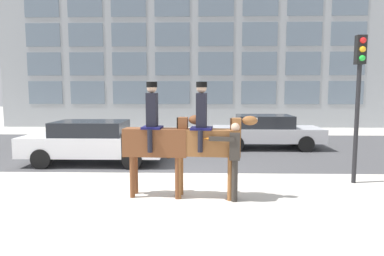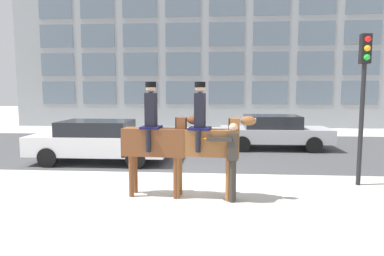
{
  "view_description": "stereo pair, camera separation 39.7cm",
  "coord_description": "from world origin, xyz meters",
  "px_view_note": "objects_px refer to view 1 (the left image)",
  "views": [
    {
      "loc": [
        0.45,
        -9.29,
        2.42
      ],
      "look_at": [
        0.23,
        -1.03,
        1.5
      ],
      "focal_mm": 32.0,
      "sensor_mm": 36.0,
      "label": 1
    },
    {
      "loc": [
        0.85,
        -9.27,
        2.42
      ],
      "look_at": [
        0.23,
        -1.03,
        1.5
      ],
      "focal_mm": 32.0,
      "sensor_mm": 36.0,
      "label": 2
    }
  ],
  "objects_px": {
    "pedestrian_bystander": "(234,155)",
    "street_car_near_lane": "(94,141)",
    "mounted_horse_lead": "(157,139)",
    "mounted_horse_companion": "(206,139)",
    "traffic_light": "(359,85)",
    "street_car_far_lane": "(266,131)"
  },
  "relations": [
    {
      "from": "traffic_light",
      "to": "mounted_horse_companion",
      "type": "bearing_deg",
      "value": -161.24
    },
    {
      "from": "street_car_near_lane",
      "to": "mounted_horse_companion",
      "type": "bearing_deg",
      "value": -44.05
    },
    {
      "from": "mounted_horse_lead",
      "to": "traffic_light",
      "type": "distance_m",
      "value": 5.29
    },
    {
      "from": "mounted_horse_companion",
      "to": "street_car_near_lane",
      "type": "relative_size",
      "value": 0.57
    },
    {
      "from": "mounted_horse_companion",
      "to": "traffic_light",
      "type": "xyz_separation_m",
      "value": [
        3.88,
        1.32,
        1.22
      ]
    },
    {
      "from": "pedestrian_bystander",
      "to": "street_car_far_lane",
      "type": "distance_m",
      "value": 7.14
    },
    {
      "from": "mounted_horse_lead",
      "to": "street_car_far_lane",
      "type": "relative_size",
      "value": 0.59
    },
    {
      "from": "mounted_horse_companion",
      "to": "traffic_light",
      "type": "relative_size",
      "value": 0.69
    },
    {
      "from": "street_car_near_lane",
      "to": "traffic_light",
      "type": "bearing_deg",
      "value": -16.38
    },
    {
      "from": "mounted_horse_lead",
      "to": "street_car_far_lane",
      "type": "bearing_deg",
      "value": 64.38
    },
    {
      "from": "street_car_far_lane",
      "to": "traffic_light",
      "type": "bearing_deg",
      "value": -76.35
    },
    {
      "from": "mounted_horse_lead",
      "to": "mounted_horse_companion",
      "type": "height_order",
      "value": "mounted_horse_lead"
    },
    {
      "from": "pedestrian_bystander",
      "to": "mounted_horse_lead",
      "type": "bearing_deg",
      "value": -0.39
    },
    {
      "from": "pedestrian_bystander",
      "to": "street_car_near_lane",
      "type": "xyz_separation_m",
      "value": [
        -4.26,
        3.73,
        -0.28
      ]
    },
    {
      "from": "mounted_horse_lead",
      "to": "pedestrian_bystander",
      "type": "relative_size",
      "value": 1.52
    },
    {
      "from": "street_car_near_lane",
      "to": "street_car_far_lane",
      "type": "xyz_separation_m",
      "value": [
        6.24,
        3.13,
        -0.01
      ]
    },
    {
      "from": "mounted_horse_lead",
      "to": "street_car_far_lane",
      "type": "height_order",
      "value": "mounted_horse_lead"
    },
    {
      "from": "mounted_horse_lead",
      "to": "street_car_far_lane",
      "type": "xyz_separation_m",
      "value": [
        3.7,
        6.59,
        -0.6
      ]
    },
    {
      "from": "mounted_horse_lead",
      "to": "traffic_light",
      "type": "relative_size",
      "value": 0.69
    },
    {
      "from": "traffic_light",
      "to": "street_car_near_lane",
      "type": "bearing_deg",
      "value": 163.62
    },
    {
      "from": "mounted_horse_companion",
      "to": "street_car_near_lane",
      "type": "xyz_separation_m",
      "value": [
        -3.66,
        3.54,
        -0.59
      ]
    },
    {
      "from": "pedestrian_bystander",
      "to": "street_car_near_lane",
      "type": "relative_size",
      "value": 0.38
    }
  ]
}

